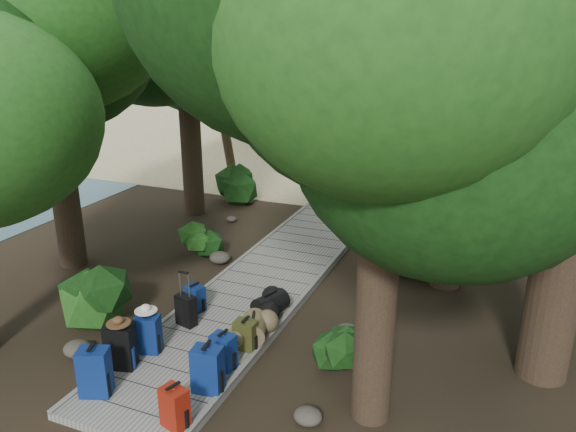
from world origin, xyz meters
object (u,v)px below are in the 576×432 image
at_px(backpack_left_c, 148,332).
at_px(backpack_right_c, 223,350).
at_px(kayak, 292,152).
at_px(backpack_right_b, 208,367).
at_px(backpack_left_a, 94,370).
at_px(backpack_left_b, 120,344).
at_px(backpack_right_d, 246,333).
at_px(sun_lounger, 499,173).
at_px(duffel_right_khaki, 254,328).
at_px(backpack_right_a, 174,406).
at_px(duffel_right_black, 270,304).
at_px(suitcase_on_boardwalk, 186,310).
at_px(backpack_left_d, 195,297).
at_px(lone_suitcase_on_sand, 378,175).

height_order(backpack_left_c, backpack_right_c, backpack_left_c).
bearing_deg(kayak, backpack_right_b, -55.08).
distance_m(backpack_left_a, backpack_left_b, 0.69).
bearing_deg(backpack_right_d, backpack_left_c, -152.87).
height_order(backpack_right_b, sun_lounger, backpack_right_b).
bearing_deg(duffel_right_khaki, backpack_right_a, -111.74).
distance_m(duffel_right_black, kayak, 12.95).
xyz_separation_m(backpack_right_d, suitcase_on_boardwalk, (-1.28, 0.27, 0.01)).
xyz_separation_m(backpack_right_b, duffel_right_khaki, (-0.00, 1.48, -0.17)).
bearing_deg(backpack_right_b, duffel_right_khaki, 82.62).
bearing_deg(duffel_right_black, backpack_left_d, -145.39).
height_order(backpack_left_c, duffel_right_khaki, backpack_left_c).
xyz_separation_m(backpack_left_b, sun_lounger, (4.67, 13.54, -0.16)).
xyz_separation_m(duffel_right_black, lone_suitcase_on_sand, (-0.34, 9.26, 0.05)).
distance_m(backpack_right_a, sun_lounger, 14.71).
relative_size(suitcase_on_boardwalk, sun_lounger, 0.27).
bearing_deg(backpack_right_a, duffel_right_black, 108.46).
bearing_deg(suitcase_on_boardwalk, backpack_right_d, 2.15).
xyz_separation_m(duffel_right_khaki, suitcase_on_boardwalk, (-1.28, -0.03, 0.07)).
xyz_separation_m(backpack_right_a, backpack_right_d, (0.02, 2.00, -0.04)).
height_order(backpack_right_a, kayak, backpack_right_a).
xyz_separation_m(kayak, sun_lounger, (7.79, -0.93, 0.17)).
relative_size(backpack_right_d, suitcase_on_boardwalk, 0.97).
bearing_deg(backpack_left_b, kayak, 86.88).
relative_size(backpack_right_b, suitcase_on_boardwalk, 1.36).
bearing_deg(duffel_right_black, backpack_right_a, -69.36).
height_order(backpack_left_c, lone_suitcase_on_sand, backpack_left_c).
bearing_deg(backpack_left_a, backpack_right_a, -26.93).
relative_size(backpack_left_a, backpack_right_a, 1.26).
height_order(backpack_right_b, backpack_right_d, backpack_right_b).
distance_m(backpack_right_c, backpack_right_d, 0.61).
bearing_deg(backpack_right_d, lone_suitcase_on_sand, 93.54).
height_order(backpack_right_a, suitcase_on_boardwalk, backpack_right_a).
distance_m(backpack_left_a, backpack_right_b, 1.57).
height_order(backpack_left_d, backpack_right_d, backpack_right_d).
distance_m(backpack_right_a, suitcase_on_boardwalk, 2.59).
height_order(lone_suitcase_on_sand, kayak, lone_suitcase_on_sand).
xyz_separation_m(backpack_right_a, kayak, (-4.62, 15.29, -0.26)).
bearing_deg(kayak, sun_lounger, 10.37).
bearing_deg(lone_suitcase_on_sand, backpack_right_d, -91.64).
bearing_deg(backpack_right_b, backpack_right_a, -98.47).
xyz_separation_m(backpack_right_a, suitcase_on_boardwalk, (-1.27, 2.26, -0.04)).
distance_m(backpack_left_b, backpack_right_a, 1.71).
relative_size(backpack_left_d, backpack_right_a, 0.82).
xyz_separation_m(suitcase_on_boardwalk, lone_suitcase_on_sand, (0.85, 10.16, -0.02)).
xyz_separation_m(backpack_right_a, sun_lounger, (3.17, 14.36, -0.08)).
bearing_deg(backpack_left_c, kayak, 88.97).
bearing_deg(backpack_left_d, suitcase_on_boardwalk, -58.94).
distance_m(backpack_right_c, duffel_right_black, 1.77).
relative_size(duffel_right_khaki, duffel_right_black, 0.97).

